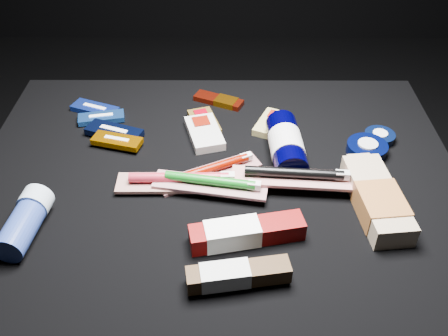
{
  "coord_description": "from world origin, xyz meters",
  "views": [
    {
      "loc": [
        0.02,
        -0.75,
        1.05
      ],
      "look_at": [
        0.01,
        0.01,
        0.42
      ],
      "focal_mm": 40.0,
      "sensor_mm": 36.0,
      "label": 1
    }
  ],
  "objects_px": {
    "deodorant_stick": "(25,221)",
    "toothpaste_carton_red": "(242,233)",
    "bodywash_bottle": "(377,200)",
    "lotion_bottle": "(286,145)"
  },
  "relations": [
    {
      "from": "lotion_bottle",
      "to": "deodorant_stick",
      "type": "relative_size",
      "value": 1.52
    },
    {
      "from": "lotion_bottle",
      "to": "toothpaste_carton_red",
      "type": "distance_m",
      "value": 0.25
    },
    {
      "from": "lotion_bottle",
      "to": "bodywash_bottle",
      "type": "distance_m",
      "value": 0.21
    },
    {
      "from": "toothpaste_carton_red",
      "to": "bodywash_bottle",
      "type": "bearing_deg",
      "value": 6.41
    },
    {
      "from": "bodywash_bottle",
      "to": "toothpaste_carton_red",
      "type": "distance_m",
      "value": 0.26
    },
    {
      "from": "lotion_bottle",
      "to": "toothpaste_carton_red",
      "type": "bearing_deg",
      "value": -115.77
    },
    {
      "from": "bodywash_bottle",
      "to": "deodorant_stick",
      "type": "xyz_separation_m",
      "value": [
        -0.63,
        -0.06,
        0.01
      ]
    },
    {
      "from": "bodywash_bottle",
      "to": "deodorant_stick",
      "type": "distance_m",
      "value": 0.63
    },
    {
      "from": "lotion_bottle",
      "to": "deodorant_stick",
      "type": "distance_m",
      "value": 0.52
    },
    {
      "from": "deodorant_stick",
      "to": "toothpaste_carton_red",
      "type": "distance_m",
      "value": 0.38
    }
  ]
}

